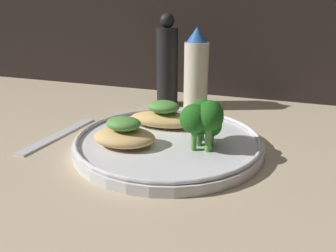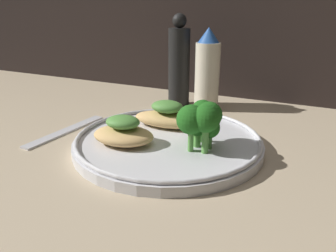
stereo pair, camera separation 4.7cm
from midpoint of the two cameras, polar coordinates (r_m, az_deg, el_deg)
ground_plane at (r=48.58cm, az=2.78°, el=-4.37°), size 180.00×180.00×1.00cm
plate at (r=47.98cm, az=2.81°, el=-2.75°), size 27.45×27.45×2.00cm
grilled_meat_front at (r=45.93cm, az=-4.90°, el=-1.22°), size 9.39×7.07×4.04cm
grilled_meat_middle at (r=52.11cm, az=2.44°, el=1.63°), size 11.38×5.82×4.29cm
broccoli_bunch at (r=43.71cm, az=8.98°, el=1.04°), size 5.72×7.31×6.65cm
sauce_bottle at (r=65.89cm, az=8.93°, el=9.42°), size 4.84×4.84×15.96cm
pepper_grinder at (r=67.74cm, az=3.96°, el=10.60°), size 4.35×4.35×18.41cm
fork at (r=56.15cm, az=-15.09°, el=-0.73°), size 2.74×16.66×0.60cm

